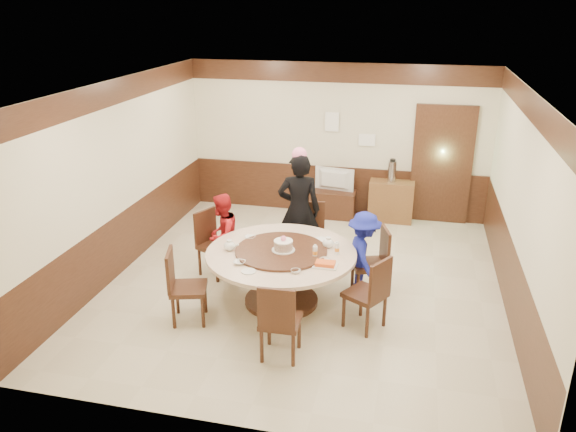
% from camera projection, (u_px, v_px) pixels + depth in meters
% --- Properties ---
extents(room, '(6.00, 6.04, 2.84)m').
position_uv_depth(room, '(306.00, 213.00, 7.73)').
color(room, beige).
rests_on(room, ground).
extents(banquet_table, '(1.97, 1.97, 0.78)m').
position_uv_depth(banquet_table, '(281.00, 267.00, 7.41)').
color(banquet_table, '#391E12').
rests_on(banquet_table, ground).
extents(chair_0, '(0.56, 0.56, 0.97)m').
position_uv_depth(chair_0, '(370.00, 274.00, 7.71)').
color(chair_0, '#391E12').
rests_on(chair_0, ground).
extents(chair_1, '(0.51, 0.52, 0.97)m').
position_uv_depth(chair_1, '(310.00, 247.00, 8.56)').
color(chair_1, '#391E12').
rests_on(chair_1, ground).
extents(chair_2, '(0.59, 0.58, 0.97)m').
position_uv_depth(chair_2, '(216.00, 255.00, 8.29)').
color(chair_2, '#391E12').
rests_on(chair_2, ground).
extents(chair_3, '(0.55, 0.54, 0.97)m').
position_uv_depth(chair_3, '(187.00, 299.00, 7.07)').
color(chair_3, '#391E12').
rests_on(chair_3, ground).
extents(chair_4, '(0.45, 0.46, 0.97)m').
position_uv_depth(chair_4, '(280.00, 333.00, 6.35)').
color(chair_4, '#391E12').
rests_on(chair_4, ground).
extents(chair_5, '(0.61, 0.60, 0.97)m').
position_uv_depth(chair_5, '(366.00, 305.00, 6.92)').
color(chair_5, '#391E12').
rests_on(chair_5, ground).
extents(person_standing, '(0.70, 0.53, 1.76)m').
position_uv_depth(person_standing, '(299.00, 210.00, 8.41)').
color(person_standing, black).
rests_on(person_standing, ground).
extents(person_red, '(0.56, 0.67, 1.24)m').
position_uv_depth(person_red, '(222.00, 235.00, 8.18)').
color(person_red, '#AD171B').
rests_on(person_red, ground).
extents(person_blue, '(0.69, 0.89, 1.22)m').
position_uv_depth(person_blue, '(363.00, 255.00, 7.56)').
color(person_blue, navy).
rests_on(person_blue, ground).
extents(birthday_cake, '(0.31, 0.31, 0.20)m').
position_uv_depth(birthday_cake, '(283.00, 245.00, 7.28)').
color(birthday_cake, white).
rests_on(birthday_cake, banquet_table).
extents(teapot_left, '(0.17, 0.15, 0.13)m').
position_uv_depth(teapot_left, '(229.00, 246.00, 7.36)').
color(teapot_left, white).
rests_on(teapot_left, banquet_table).
extents(teapot_right, '(0.17, 0.15, 0.13)m').
position_uv_depth(teapot_right, '(328.00, 243.00, 7.44)').
color(teapot_right, white).
rests_on(teapot_right, banquet_table).
extents(bowl_0, '(0.14, 0.14, 0.04)m').
position_uv_depth(bowl_0, '(250.00, 237.00, 7.73)').
color(bowl_0, white).
rests_on(bowl_0, banquet_table).
extents(bowl_1, '(0.12, 0.12, 0.04)m').
position_uv_depth(bowl_1, '(296.00, 271.00, 6.77)').
color(bowl_1, white).
rests_on(bowl_1, banquet_table).
extents(bowl_2, '(0.15, 0.15, 0.04)m').
position_uv_depth(bowl_2, '(239.00, 262.00, 6.99)').
color(bowl_2, white).
rests_on(bowl_2, banquet_table).
extents(bowl_3, '(0.15, 0.15, 0.05)m').
position_uv_depth(bowl_3, '(325.00, 261.00, 7.03)').
color(bowl_3, white).
rests_on(bowl_3, banquet_table).
extents(saucer_near, '(0.18, 0.18, 0.01)m').
position_uv_depth(saucer_near, '(249.00, 271.00, 6.79)').
color(saucer_near, white).
rests_on(saucer_near, banquet_table).
extents(saucer_far, '(0.18, 0.18, 0.01)m').
position_uv_depth(saucer_far, '(322.00, 239.00, 7.69)').
color(saucer_far, white).
rests_on(saucer_far, banquet_table).
extents(shrimp_platter, '(0.30, 0.20, 0.06)m').
position_uv_depth(shrimp_platter, '(325.00, 264.00, 6.92)').
color(shrimp_platter, white).
rests_on(shrimp_platter, banquet_table).
extents(bottle_0, '(0.06, 0.06, 0.16)m').
position_uv_depth(bottle_0, '(315.00, 252.00, 7.14)').
color(bottle_0, white).
rests_on(bottle_0, banquet_table).
extents(bottle_1, '(0.06, 0.06, 0.16)m').
position_uv_depth(bottle_1, '(337.00, 249.00, 7.23)').
color(bottle_1, white).
rests_on(bottle_1, banquet_table).
extents(tv_stand, '(0.85, 0.45, 0.50)m').
position_uv_depth(tv_stand, '(332.00, 204.00, 10.52)').
color(tv_stand, '#391E12').
rests_on(tv_stand, ground).
extents(television, '(0.75, 0.21, 0.43)m').
position_uv_depth(television, '(333.00, 180.00, 10.35)').
color(television, gray).
rests_on(television, tv_stand).
extents(side_cabinet, '(0.80, 0.40, 0.75)m').
position_uv_depth(side_cabinet, '(391.00, 201.00, 10.28)').
color(side_cabinet, brown).
rests_on(side_cabinet, ground).
extents(thermos, '(0.15, 0.15, 0.38)m').
position_uv_depth(thermos, '(392.00, 171.00, 10.08)').
color(thermos, silver).
rests_on(thermos, side_cabinet).
extents(notice_left, '(0.25, 0.00, 0.35)m').
position_uv_depth(notice_left, '(332.00, 122.00, 10.18)').
color(notice_left, white).
rests_on(notice_left, room).
extents(notice_right, '(0.30, 0.00, 0.22)m').
position_uv_depth(notice_right, '(367.00, 140.00, 10.15)').
color(notice_right, white).
rests_on(notice_right, room).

